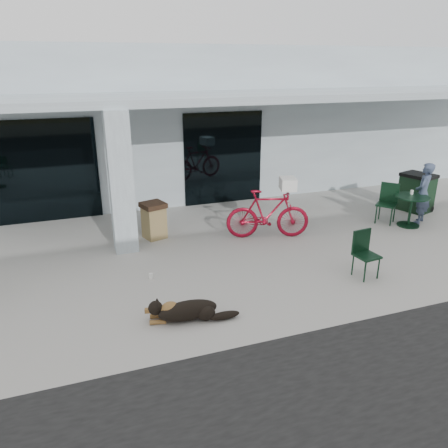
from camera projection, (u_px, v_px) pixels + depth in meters
name	position (u px, v px, depth m)	size (l,w,h in m)	color
ground	(221.00, 284.00, 8.45)	(80.00, 80.00, 0.00)	#A6A39C
building	(141.00, 117.00, 15.18)	(22.00, 7.00, 4.50)	silver
storefront_glass_left	(43.00, 172.00, 11.38)	(2.80, 0.06, 2.70)	black
storefront_glass_right	(223.00, 158.00, 12.94)	(2.40, 0.06, 2.70)	black
column	(121.00, 183.00, 9.47)	(0.50, 0.50, 3.12)	silver
overhang	(172.00, 98.00, 10.51)	(22.00, 2.80, 0.18)	silver
bicycle	(268.00, 214.00, 10.50)	(0.57, 2.01, 1.21)	maroon
laundry_basket	(288.00, 184.00, 10.26)	(0.48, 0.35, 0.28)	white
dog	(188.00, 310.00, 7.21)	(1.15, 0.38, 0.38)	black
cup_near_dog	(151.00, 276.00, 8.65)	(0.08, 0.08, 0.10)	white
cafe_table_far	(410.00, 211.00, 11.32)	(0.86, 0.86, 0.81)	black
cafe_chair_far_a	(367.00, 255.00, 8.57)	(0.43, 0.47, 0.95)	black
cafe_chair_far_b	(387.00, 204.00, 11.50)	(0.47, 0.52, 1.05)	black
person	(423.00, 193.00, 11.42)	(0.59, 0.39, 1.62)	#394560
cup_on_table	(412.00, 192.00, 11.33)	(0.08, 0.08, 0.11)	white
trash_receptacle	(154.00, 220.00, 10.53)	(0.52, 0.52, 0.89)	olive
wheeled_bin	(416.00, 192.00, 12.46)	(0.67, 0.85, 1.08)	black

